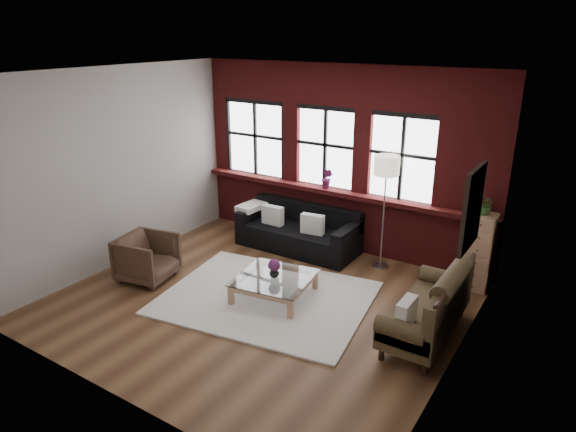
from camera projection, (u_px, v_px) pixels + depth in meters
The scene contains 26 objects.
floor at pixel (260, 301), 7.45m from camera, with size 5.50×5.50×0.00m, color #52321E.
ceiling at pixel (255, 73), 6.35m from camera, with size 5.50×5.50×0.00m, color white.
wall_back at pixel (342, 159), 8.88m from camera, with size 5.50×5.50×0.00m, color #ABA69F.
wall_front at pixel (105, 263), 4.92m from camera, with size 5.50×5.50×0.00m, color #ABA69F.
wall_left at pixel (120, 168), 8.29m from camera, with size 5.00×5.00×0.00m, color #ABA69F.
wall_right at pixel (465, 238), 5.51m from camera, with size 5.00×5.00×0.00m, color #ABA69F.
brick_backwall at pixel (341, 160), 8.83m from camera, with size 5.50×0.12×3.20m, color maroon, non-canonical shape.
sill_ledge at pixel (337, 192), 8.95m from camera, with size 5.50×0.30×0.08m, color maroon.
window_left at pixel (256, 139), 9.70m from camera, with size 1.38×0.10×1.50m, color black, non-canonical shape.
window_mid at pixel (326, 149), 8.94m from camera, with size 1.38×0.10×1.50m, color black, non-canonical shape.
window_right at pixel (402, 159), 8.23m from camera, with size 1.38×0.10×1.50m, color black, non-canonical shape.
wall_poster at pixel (473, 208), 5.67m from camera, with size 0.05×0.74×0.94m, color black, non-canonical shape.
shag_rug at pixel (266, 298), 7.51m from camera, with size 2.91×2.29×0.03m, color silver.
dark_sofa at pixel (298, 228), 9.09m from camera, with size 2.15×0.87×0.78m, color black, non-canonical shape.
pillow_a at pixel (273, 215), 9.17m from camera, with size 0.40×0.14×0.34m, color silver.
pillow_b at pixel (312, 224), 8.76m from camera, with size 0.40×0.14×0.34m, color silver.
vintage_settee at pixel (427, 304), 6.44m from camera, with size 0.79×1.77×0.94m, color #42341E, non-canonical shape.
pillow_settee at pixel (406, 313), 6.02m from camera, with size 0.14×0.38×0.34m, color silver.
armchair at pixel (147, 258), 7.99m from camera, with size 0.77×0.80×0.72m, color #402C20.
coffee_table at pixel (274, 288), 7.48m from camera, with size 1.04×1.04×0.35m, color tan, non-canonical shape.
vase at pixel (274, 272), 7.40m from camera, with size 0.15×0.15×0.15m, color #B2B2B2.
flowers at pixel (274, 265), 7.36m from camera, with size 0.18×0.18×0.18m, color #6C255E.
drawer_chest at pixel (480, 252), 7.62m from camera, with size 0.37×0.37×1.19m, color tan.
potted_plant_top at pixel (486, 205), 7.37m from camera, with size 0.27×0.24×0.30m, color #2D5923.
floor_lamp at pixel (384, 209), 8.18m from camera, with size 0.40×0.40×2.03m, color #A5A5A8, non-canonical shape.
sill_plant at pixel (327, 178), 8.95m from camera, with size 0.20×0.16×0.36m, color #6C255E.
Camera 1 is at (3.88, -5.32, 3.72)m, focal length 32.00 mm.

